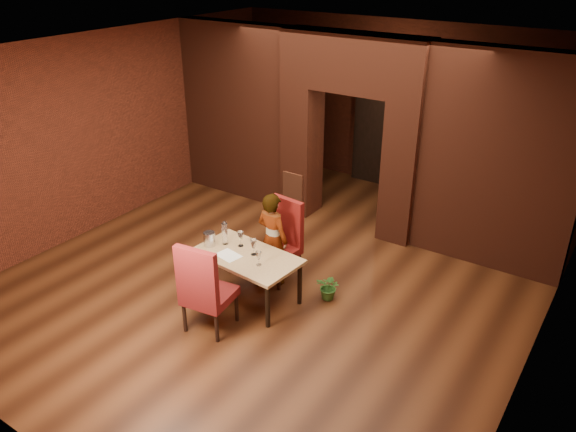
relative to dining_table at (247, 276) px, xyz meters
The scene contains 25 objects.
floor 0.88m from the dining_table, 88.31° to the left, with size 8.00×8.00×0.00m, color #4A2512.
ceiling 2.98m from the dining_table, 88.31° to the left, with size 7.00×8.00×0.04m, color silver.
wall_back 4.98m from the dining_table, 89.71° to the left, with size 7.00×0.04×3.20m, color maroon.
wall_front 3.43m from the dining_table, 89.57° to the right, with size 7.00×0.04×3.20m, color maroon.
wall_left 3.79m from the dining_table, 166.80° to the left, with size 0.04×8.00×3.20m, color maroon.
wall_right 3.83m from the dining_table, 13.02° to the left, with size 0.04×8.00×3.20m, color maroon.
pillar_left 3.07m from the dining_table, 108.21° to the left, with size 0.55×0.55×2.30m, color maroon.
pillar_right 3.09m from the dining_table, 70.91° to the left, with size 0.55×0.55×2.30m, color maroon.
lintel 3.71m from the dining_table, 89.51° to the left, with size 2.45×0.55×0.90m, color maroon.
wing_wall_left 3.87m from the dining_table, 129.72° to the left, with size 2.27×0.35×3.20m, color maroon.
wing_wall_right 3.90m from the dining_table, 49.71° to the left, with size 2.27×0.35×3.20m, color maroon.
vent_panel 2.69m from the dining_table, 110.18° to the left, with size 0.40×0.03×0.50m, color #AA5331.
rear_door 4.82m from the dining_table, 94.52° to the left, with size 0.90×0.08×2.10m, color black.
rear_door_frame 4.78m from the dining_table, 94.56° to the left, with size 1.02×0.04×2.22m, color black.
dining_table is the anchor object (origin of this frame).
chair_far 0.70m from the dining_table, 85.71° to the left, with size 0.54×0.54×1.19m, color maroon.
chair_near 0.82m from the dining_table, 89.69° to the right, with size 0.56×0.56×1.24m, color maroon.
person_seated 0.65m from the dining_table, 85.50° to the left, with size 0.50×0.33×1.38m, color white.
wine_glass_a 0.52m from the dining_table, 144.59° to the left, with size 0.09×0.09×0.22m, color silver, non-canonical shape.
wine_glass_b 0.46m from the dining_table, 42.72° to the left, with size 0.09×0.09×0.23m, color white, non-canonical shape.
wine_glass_c 0.53m from the dining_table, 21.16° to the right, with size 0.08×0.08×0.20m, color silver, non-canonical shape.
tasting_sheet 0.41m from the dining_table, 143.53° to the right, with size 0.32×0.24×0.00m, color white.
wine_bucket 0.73m from the dining_table, behind, with size 0.16×0.16×0.20m, color #BABAC2.
water_bottle 0.67m from the dining_table, 168.90° to the left, with size 0.08×0.08×0.34m, color white.
potted_plant 1.13m from the dining_table, 31.94° to the left, with size 0.34×0.29×0.37m, color #306524.
Camera 1 is at (4.05, -5.89, 4.44)m, focal length 35.00 mm.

